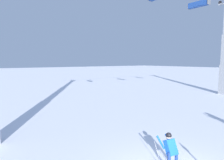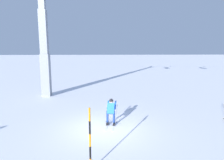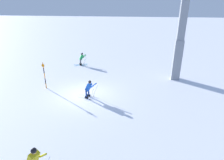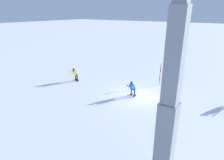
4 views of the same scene
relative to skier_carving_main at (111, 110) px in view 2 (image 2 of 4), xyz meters
name	(u,v)px [view 2 (image 2 of 4)]	position (x,y,z in m)	size (l,w,h in m)	color
ground_plane	(104,129)	(-0.45, -0.64, -0.89)	(260.00, 260.00, 0.00)	white
skier_carving_main	(111,110)	(0.00, 0.00, 0.00)	(0.86, 1.82, 1.66)	white
lift_tower_near	(44,41)	(-5.74, 7.33, 4.25)	(0.79, 2.34, 12.43)	gray
trail_marker_pole	(90,138)	(-1.00, -4.41, 0.41)	(0.07, 0.28, 2.42)	orange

